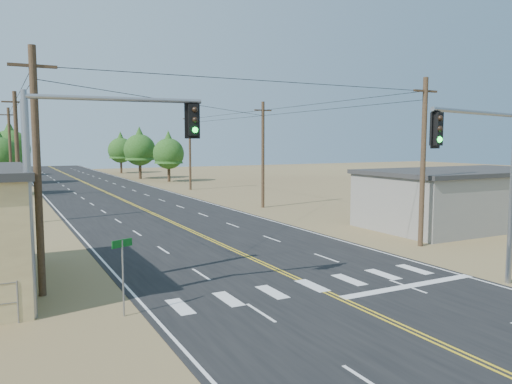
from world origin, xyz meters
TOP-DOWN VIEW (x-y plane):
  - ground at (0.00, 0.00)m, footprint 220.00×220.00m
  - road at (0.00, 30.00)m, footprint 15.00×200.00m
  - building_right at (19.00, 16.00)m, footprint 15.00×8.00m
  - utility_pole_left_near at (-10.50, 12.00)m, footprint 1.80×0.30m
  - utility_pole_left_mid at (-10.50, 32.00)m, footprint 1.80×0.30m
  - utility_pole_left_far at (-10.50, 52.00)m, footprint 1.80×0.30m
  - utility_pole_right_near at (10.50, 12.00)m, footprint 1.80×0.30m
  - utility_pole_right_mid at (10.50, 32.00)m, footprint 1.80×0.30m
  - utility_pole_right_far at (10.50, 52.00)m, footprint 1.80×0.30m
  - signal_mast_left at (-9.21, 9.12)m, footprint 6.34×1.03m
  - signal_mast_right at (6.00, 3.91)m, footprint 6.84×1.92m
  - street_sign at (-8.11, 8.00)m, footprint 0.78×0.35m
  - tree_left_mid at (-10.03, 72.44)m, footprint 5.65×5.65m
  - tree_right_near at (12.05, 65.96)m, footprint 4.81×4.81m
  - tree_right_mid at (9.72, 74.53)m, footprint 5.33×5.33m
  - tree_right_far at (10.22, 91.22)m, footprint 5.00×5.00m

SIDE VIEW (x-z plane):
  - ground at x=0.00m, z-range 0.00..0.00m
  - road at x=0.00m, z-range 0.00..0.02m
  - street_sign at x=-8.11m, z-range 0.48..3.28m
  - building_right at x=19.00m, z-range 0.00..4.00m
  - tree_right_near at x=12.05m, z-range 0.89..8.92m
  - tree_right_far at x=10.22m, z-range 0.93..9.26m
  - utility_pole_left_near at x=-10.50m, z-range 0.12..10.12m
  - utility_pole_left_mid at x=-10.50m, z-range 0.12..10.12m
  - utility_pole_left_far at x=-10.50m, z-range 0.12..10.12m
  - utility_pole_right_near at x=10.50m, z-range 0.12..10.12m
  - utility_pole_right_mid at x=10.50m, z-range 0.12..10.12m
  - utility_pole_right_far at x=10.50m, z-range 0.12..10.12m
  - signal_mast_right at x=6.00m, z-range 1.39..8.96m
  - signal_mast_left at x=-9.21m, z-range 1.39..9.41m
  - tree_right_mid at x=9.72m, z-range 0.99..9.87m
  - tree_left_mid at x=-10.03m, z-range 1.05..10.47m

